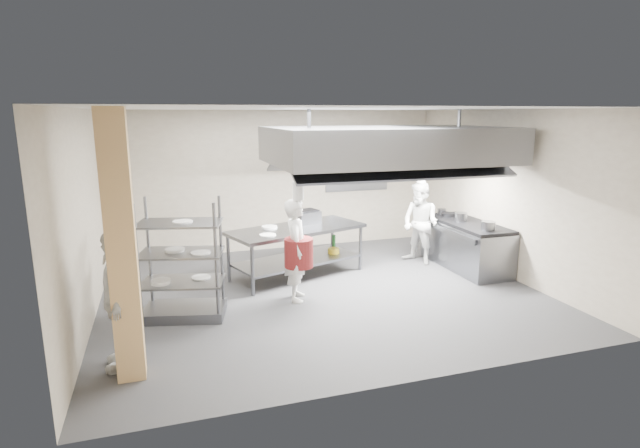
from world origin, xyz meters
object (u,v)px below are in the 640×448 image
object	(u,v)px
griddle	(306,217)
stockpot	(461,217)
chef_line	(420,223)
pass_rack	(182,259)
cooking_range	(466,246)
chef_plating	(119,299)
chef_head	(297,250)
island	(297,252)

from	to	relation	value
griddle	stockpot	bearing A→B (deg)	-32.24
chef_line	griddle	xyz separation A→B (m)	(-2.26, 0.29, 0.21)
chef_line	griddle	world-z (taller)	chef_line
pass_rack	cooking_range	world-z (taller)	pass_rack
cooking_range	chef_plating	xyz separation A→B (m)	(-6.08, -2.12, 0.42)
pass_rack	chef_head	distance (m)	1.77
island	chef_line	bearing A→B (deg)	-17.91
cooking_range	stockpot	size ratio (longest dim) A/B	8.38
pass_rack	stockpot	size ratio (longest dim) A/B	7.32
chef_line	stockpot	xyz separation A→B (m)	(0.64, -0.41, 0.17)
pass_rack	chef_head	world-z (taller)	pass_rack
stockpot	cooking_range	bearing A→B (deg)	-57.46
island	griddle	bearing A→B (deg)	30.48
cooking_range	stockpot	world-z (taller)	stockpot
stockpot	griddle	bearing A→B (deg)	166.37
pass_rack	chef_line	world-z (taller)	pass_rack
pass_rack	griddle	distance (m)	2.87
chef_line	chef_plating	distance (m)	5.99
pass_rack	chef_head	size ratio (longest dim) A/B	1.07
chef_head	griddle	size ratio (longest dim) A/B	3.54
pass_rack	stockpot	distance (m)	5.33
island	stockpot	xyz separation A→B (m)	(3.17, -0.38, 0.53)
island	chef_line	size ratio (longest dim) A/B	1.53
island	pass_rack	bearing A→B (deg)	-166.13
pass_rack	chef_head	xyz separation A→B (m)	(1.77, 0.17, -0.06)
chef_plating	griddle	size ratio (longest dim) A/B	3.62
cooking_range	chef_head	size ratio (longest dim) A/B	1.22
island	chef_line	xyz separation A→B (m)	(2.54, 0.03, 0.36)
chef_line	griddle	distance (m)	2.29
chef_plating	griddle	world-z (taller)	chef_plating
chef_line	stockpot	world-z (taller)	chef_line
pass_rack	chef_head	bearing A→B (deg)	19.31
cooking_range	chef_head	xyz separation A→B (m)	(-3.56, -0.65, 0.40)
chef_plating	stockpot	world-z (taller)	chef_plating
pass_rack	griddle	world-z (taller)	pass_rack
chef_line	chef_plating	bearing A→B (deg)	-88.56
chef_head	stockpot	size ratio (longest dim) A/B	6.85
stockpot	island	bearing A→B (deg)	173.14
griddle	chef_line	bearing A→B (deg)	-25.92
island	chef_line	distance (m)	2.56
griddle	stockpot	xyz separation A→B (m)	(2.89, -0.70, -0.04)
pass_rack	stockpot	world-z (taller)	pass_rack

